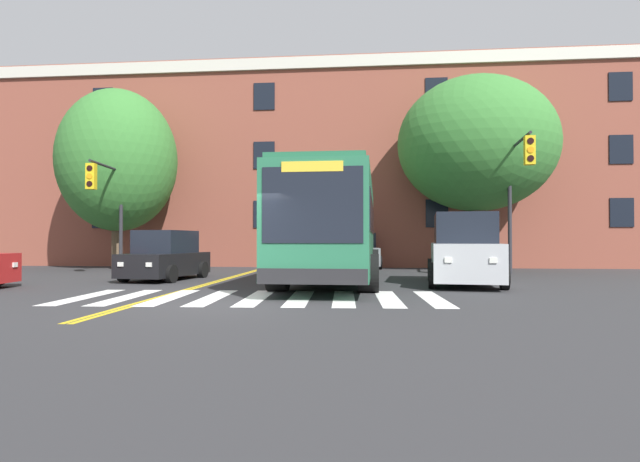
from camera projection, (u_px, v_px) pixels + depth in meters
ground_plane at (222, 303)px, 11.19m from camera, size 120.00×120.00×0.00m
crosswalk at (256, 298)px, 12.18m from camera, size 9.24×3.83×0.01m
lane_line_yellow_inner at (270, 266)px, 26.34m from camera, size 0.12×36.00×0.01m
lane_line_yellow_outer at (272, 266)px, 26.33m from camera, size 0.12×36.00×0.01m
city_bus at (334, 225)px, 17.20m from camera, size 3.19×11.82×3.50m
car_black_near_lane at (166, 257)px, 17.66m from camera, size 2.31×3.90×1.74m
car_silver_far_lane at (464, 251)px, 15.76m from camera, size 2.60×4.86×2.24m
car_grey_behind_bus at (357, 252)px, 25.19m from camera, size 2.40×4.90×1.74m
traffic_light_near_corner at (517, 180)px, 19.08m from camera, size 0.50×3.59×5.48m
traffic_light_far_corner at (109, 195)px, 20.91m from camera, size 0.58×3.23×4.99m
street_tree_curbside_large at (477, 145)px, 22.79m from camera, size 8.85×8.54×8.86m
street_tree_curbside_small at (118, 161)px, 24.06m from camera, size 5.97×5.89×8.66m
building_facade at (277, 171)px, 29.32m from camera, size 43.75×7.41×10.89m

